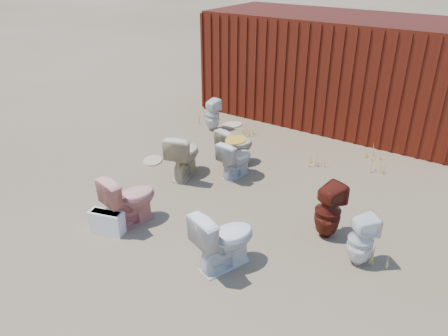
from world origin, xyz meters
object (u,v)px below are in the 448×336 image
Objects in this scene: toilet_front_c at (224,239)px; toilet_back_beige_right at (236,146)px; shipping_container at (337,69)px; toilet_back_e at (361,240)px; toilet_front_pink at (130,199)px; toilet_front_maroon at (328,211)px; toilet_back_a at (212,115)px; loose_tank at (107,222)px; toilet_back_yellowlid at (236,159)px; toilet_back_beige_left at (184,155)px.

toilet_front_c reaches higher than toilet_back_beige_right.
shipping_container reaches higher than toilet_back_e.
shipping_container is at bearing -61.69° from toilet_front_c.
toilet_back_e is (2.95, -1.55, -0.00)m from toilet_back_beige_right.
toilet_front_c is 1.76m from toilet_back_e.
toilet_front_maroon reaches higher than toilet_front_pink.
toilet_back_a is 1.83m from toilet_back_beige_right.
loose_tank is at bearing -97.35° from shipping_container.
toilet_front_maroon is 1.12× the size of toilet_back_e.
toilet_back_beige_right is 1.07× the size of toilet_back_yellowlid.
toilet_front_c is 1.02× the size of toilet_front_maroon.
toilet_front_c is 4.78m from toilet_back_a.
toilet_front_maroon is 3.17m from loose_tank.
toilet_back_yellowlid is (1.68, -1.59, -0.01)m from toilet_back_a.
toilet_front_c is at bearing -5.57° from loose_tank.
toilet_front_maroon reaches higher than loose_tank.
toilet_back_a is 1.02× the size of toilet_back_yellowlid.
toilet_back_e is (2.68, -1.14, 0.02)m from toilet_back_yellowlid.
toilet_front_c is at bearing -169.59° from toilet_front_pink.
toilet_front_pink reaches higher than loose_tank.
toilet_back_beige_right is (0.19, 2.56, -0.04)m from toilet_front_pink.
toilet_front_maroon is 1.65× the size of loose_tank.
toilet_back_yellowlid is at bearing 140.05° from toilet_back_beige_right.
toilet_back_a is 0.86× the size of toilet_back_beige_left.
toilet_back_beige_left is at bearing -103.48° from shipping_container.
toilet_front_pink is 1.15× the size of toilet_back_a.
shipping_container is 3.10m from toilet_back_a.
toilet_back_a is 1.43× the size of loose_tank.
toilet_back_e is 3.53m from loose_tank.
toilet_back_beige_left is at bearing 79.29° from loose_tank.
toilet_front_pink is at bearing -96.94° from shipping_container.
toilet_back_a is at bearing 88.29° from loose_tank.
toilet_back_beige_left is (0.90, -2.10, 0.06)m from toilet_back_a.
toilet_back_beige_right is (-1.54, 2.59, -0.05)m from toilet_front_c.
toilet_front_c is at bearing -80.63° from shipping_container.
toilet_front_c is at bearing 79.05° from toilet_back_e.
toilet_front_pink reaches higher than toilet_back_e.
toilet_back_beige_left is 1.14× the size of toilet_back_e.
toilet_front_c is at bearing 123.37° from toilet_back_beige_left.
toilet_front_maroon is (1.82, -4.65, -0.79)m from shipping_container.
toilet_back_beige_right is at bearing -98.98° from shipping_container.
toilet_back_a is at bearing -12.04° from toilet_front_maroon.
shipping_container is 6.15m from toilet_front_c.
loose_tank is at bearing 111.67° from toilet_back_a.
loose_tank is (0.22, -2.03, -0.24)m from toilet_back_beige_left.
loose_tank is at bearing 85.65° from toilet_back_yellowlid.
loose_tank is at bearing 30.27° from toilet_front_c.
toilet_front_c is 1.87m from loose_tank.
toilet_front_c reaches higher than toilet_back_a.
toilet_back_beige_left is at bearing 32.47° from toilet_back_e.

